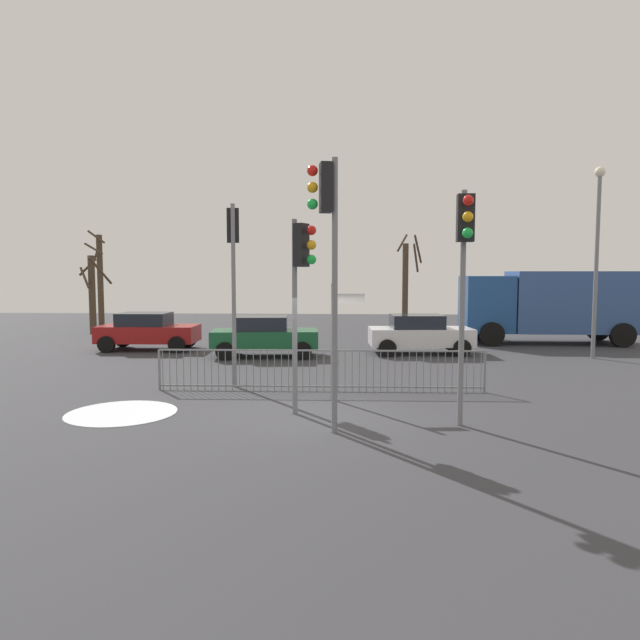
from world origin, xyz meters
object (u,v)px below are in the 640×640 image
object	(u,v)px
traffic_light_mid_left	(327,234)
direction_sign_post	(336,335)
traffic_light_foreground_right	(301,272)
car_green_mid	(264,336)
street_lamp	(597,242)
bare_tree_centre	(406,282)
traffic_light_rear_left	(233,254)
traffic_light_rear_right	(464,254)
bare_tree_left	(100,278)
car_white_trailing	(419,333)
car_red_far	(148,331)
delivery_truck	(548,303)
bare_tree_right	(92,292)

from	to	relation	value
traffic_light_mid_left	direction_sign_post	world-z (taller)	traffic_light_mid_left
traffic_light_foreground_right	car_green_mid	world-z (taller)	traffic_light_foreground_right
street_lamp	bare_tree_centre	distance (m)	11.91
traffic_light_rear_left	street_lamp	bearing A→B (deg)	13.62
traffic_light_rear_right	bare_tree_left	distance (m)	26.92
traffic_light_rear_right	car_green_mid	size ratio (longest dim) A/B	1.17
direction_sign_post	car_white_trailing	world-z (taller)	direction_sign_post
traffic_light_mid_left	car_red_far	world-z (taller)	traffic_light_mid_left
car_white_trailing	delivery_truck	bearing A→B (deg)	27.19
traffic_light_mid_left	delivery_truck	size ratio (longest dim) A/B	0.72
traffic_light_foreground_right	traffic_light_rear_right	distance (m)	3.35
traffic_light_foreground_right	car_red_far	size ratio (longest dim) A/B	1.08
traffic_light_rear_left	car_red_far	xyz separation A→B (m)	(-4.87, 6.89, -2.76)
traffic_light_foreground_right	delivery_truck	world-z (taller)	traffic_light_foreground_right
traffic_light_mid_left	traffic_light_foreground_right	world-z (taller)	traffic_light_mid_left
traffic_light_rear_right	bare_tree_centre	xyz separation A→B (m)	(0.86, 19.80, -0.85)
traffic_light_rear_left	car_red_far	size ratio (longest dim) A/B	1.26
traffic_light_rear_left	car_green_mid	size ratio (longest dim) A/B	1.22
bare_tree_left	bare_tree_centre	distance (m)	17.58
traffic_light_rear_left	traffic_light_rear_right	distance (m)	6.55
car_red_far	bare_tree_centre	bearing A→B (deg)	38.00
delivery_truck	bare_tree_centre	distance (m)	8.19
car_white_trailing	delivery_truck	xyz separation A→B (m)	(5.91, 3.49, 0.97)
bare_tree_right	car_red_far	bearing A→B (deg)	-49.54
street_lamp	bare_tree_centre	xyz separation A→B (m)	(-5.60, 10.40, -1.58)
bare_tree_right	car_green_mid	bearing A→B (deg)	-36.59
traffic_light_rear_left	bare_tree_centre	size ratio (longest dim) A/B	0.94
direction_sign_post	car_green_mid	world-z (taller)	direction_sign_post
traffic_light_mid_left	car_red_far	distance (m)	13.89
direction_sign_post	car_white_trailing	size ratio (longest dim) A/B	0.71
traffic_light_rear_right	delivery_truck	distance (m)	15.24
traffic_light_mid_left	direction_sign_post	distance (m)	3.53
car_red_far	bare_tree_centre	world-z (taller)	bare_tree_centre
delivery_truck	bare_tree_centre	world-z (taller)	bare_tree_centre
traffic_light_rear_left	delivery_truck	xyz separation A→B (m)	(11.62, 9.88, -1.79)
bare_tree_centre	bare_tree_right	xyz separation A→B (m)	(-15.80, -3.41, -0.45)
traffic_light_rear_left	bare_tree_left	size ratio (longest dim) A/B	0.88
traffic_light_foreground_right	bare_tree_centre	distance (m)	19.41
bare_tree_left	traffic_light_rear_right	bearing A→B (deg)	-51.75
delivery_truck	traffic_light_mid_left	bearing A→B (deg)	58.63
car_green_mid	car_red_far	xyz separation A→B (m)	(-4.86, 1.54, 0.00)
traffic_light_rear_left	delivery_truck	distance (m)	15.36
car_white_trailing	car_red_far	world-z (taller)	same
traffic_light_foreground_right	bare_tree_centre	xyz separation A→B (m)	(4.09, 18.96, -0.52)
car_green_mid	bare_tree_left	distance (m)	16.59
car_red_far	street_lamp	xyz separation A→B (m)	(16.60, -1.37, 3.34)
delivery_truck	bare_tree_centre	xyz separation A→B (m)	(-5.48, 6.04, 0.79)
traffic_light_mid_left	bare_tree_right	distance (m)	21.00
direction_sign_post	car_green_mid	xyz separation A→B (m)	(-2.77, 6.96, -0.80)
car_white_trailing	bare_tree_centre	size ratio (longest dim) A/B	0.76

